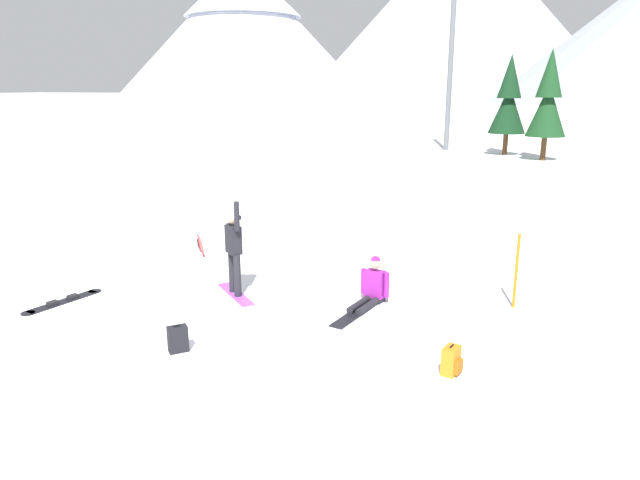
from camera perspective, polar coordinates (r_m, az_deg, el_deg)
ground_plane at (r=11.31m, az=-7.03°, el=-7.41°), size 800.00×800.00×0.00m
snowboarder_foreground at (r=12.17m, az=-8.46°, el=-1.02°), size 1.34×1.26×2.05m
snowboarder_midground at (r=11.76m, az=5.03°, el=-4.74°), size 0.78×1.80×0.97m
loose_snowboard_far_spare at (r=13.01m, az=-23.94°, el=-5.52°), size 0.68×1.78×0.09m
loose_snowboard_near_left at (r=15.99m, az=-11.66°, el=-0.44°), size 1.08×1.52×0.27m
backpack_black at (r=10.02m, az=-13.80°, el=-9.43°), size 0.38×0.38×0.47m
backpack_orange at (r=9.24m, az=12.80°, el=-11.51°), size 0.32×0.36×0.47m
trail_marker_pole at (r=12.03m, az=18.73°, el=-2.93°), size 0.06×0.06×1.51m
pine_tree_tall at (r=37.47m, az=21.51°, el=12.66°), size 2.30×2.30×6.48m
pine_tree_slender at (r=39.77m, az=18.05°, el=12.89°), size 2.33×2.33×6.32m
ski_lift_tower at (r=41.97m, az=12.78°, el=17.69°), size 3.42×0.36×11.77m
peak_central_summit at (r=222.92m, az=-7.53°, el=19.94°), size 92.85×92.85×47.59m
peak_east_ridge at (r=249.58m, az=13.70°, el=21.42°), size 124.21×124.21×66.83m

